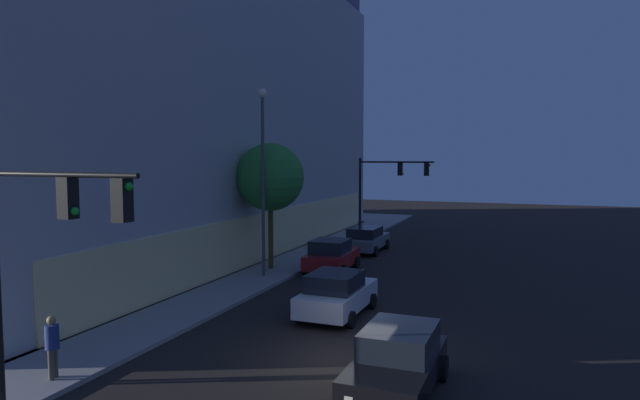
{
  "coord_description": "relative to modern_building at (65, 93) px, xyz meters",
  "views": [
    {
      "loc": [
        -15.24,
        -4.9,
        6.02
      ],
      "look_at": [
        7.69,
        3.77,
        4.1
      ],
      "focal_mm": 31.06,
      "sensor_mm": 36.0,
      "label": 1
    }
  ],
  "objects": [
    {
      "name": "traffic_light_near_corner",
      "position": [
        -20.15,
        -19.57,
        -6.0
      ],
      "size": [
        0.38,
        4.32,
        6.02
      ],
      "color": "black",
      "rests_on": "sidewalk_corner"
    },
    {
      "name": "traffic_light_far_corner",
      "position": [
        8.85,
        -20.24,
        -5.97
      ],
      "size": [
        0.48,
        5.31,
        5.81
      ],
      "color": "black",
      "rests_on": "sidewalk_corner"
    },
    {
      "name": "sidewalk_tree",
      "position": [
        -3.23,
        -16.87,
        -5.39
      ],
      "size": [
        3.56,
        3.56,
        6.6
      ],
      "color": "#4E3E1E",
      "rests_on": "sidewalk_corner"
    },
    {
      "name": "pedestrian_waiting",
      "position": [
        -18.47,
        -17.85,
        -9.2
      ],
      "size": [
        0.36,
        0.36,
        1.7
      ],
      "color": "#4C473D",
      "rests_on": "sidewalk_corner"
    },
    {
      "name": "car_black",
      "position": [
        -15.77,
        -26.5,
        -9.5
      ],
      "size": [
        4.26,
        2.19,
        1.65
      ],
      "color": "black",
      "rests_on": "ground"
    },
    {
      "name": "street_lamp_sidewalk",
      "position": [
        -5.02,
        -17.34,
        -4.56
      ],
      "size": [
        0.44,
        0.44,
        9.16
      ],
      "color": "#494949",
      "rests_on": "sidewalk_corner"
    },
    {
      "name": "modern_building",
      "position": [
        0.0,
        0.0,
        0.0
      ],
      "size": [
        37.95,
        31.46,
        20.82
      ],
      "color": "#4C4C51",
      "rests_on": "ground"
    },
    {
      "name": "ground_plane",
      "position": [
        -14.06,
        -24.61,
        -10.35
      ],
      "size": [
        120.0,
        120.0,
        0.0
      ],
      "primitive_type": "plane",
      "color": "black"
    },
    {
      "name": "car_grey",
      "position": [
        4.24,
        -19.95,
        -9.52
      ],
      "size": [
        4.77,
        2.19,
        1.61
      ],
      "color": "slate",
      "rests_on": "ground"
    },
    {
      "name": "car_red",
      "position": [
        -2.43,
        -19.99,
        -9.47
      ],
      "size": [
        4.06,
        2.29,
        1.74
      ],
      "color": "maroon",
      "rests_on": "ground"
    },
    {
      "name": "car_white",
      "position": [
        -9.81,
        -22.81,
        -9.5
      ],
      "size": [
        4.38,
        2.23,
        1.7
      ],
      "color": "silver",
      "rests_on": "ground"
    }
  ]
}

